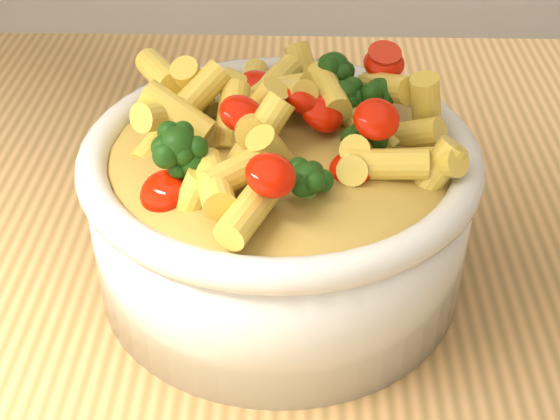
{
  "coord_description": "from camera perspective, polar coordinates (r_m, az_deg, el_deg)",
  "views": [
    {
      "loc": [
        0.08,
        -0.49,
        1.29
      ],
      "look_at": [
        0.07,
        -0.04,
        0.96
      ],
      "focal_mm": 50.0,
      "sensor_mm": 36.0,
      "label": 1
    }
  ],
  "objects": [
    {
      "name": "pasta_salad",
      "position": [
        0.52,
        0.0,
        6.67
      ],
      "size": [
        0.22,
        0.22,
        0.05
      ],
      "color": "#FFCE50",
      "rests_on": "serving_bowl"
    },
    {
      "name": "table",
      "position": [
        0.7,
        -5.45,
        -8.65
      ],
      "size": [
        1.2,
        0.8,
        0.9
      ],
      "color": "tan",
      "rests_on": "ground"
    },
    {
      "name": "serving_bowl",
      "position": [
        0.56,
        0.0,
        0.12
      ],
      "size": [
        0.28,
        0.28,
        0.12
      ],
      "color": "silver",
      "rests_on": "table"
    }
  ]
}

